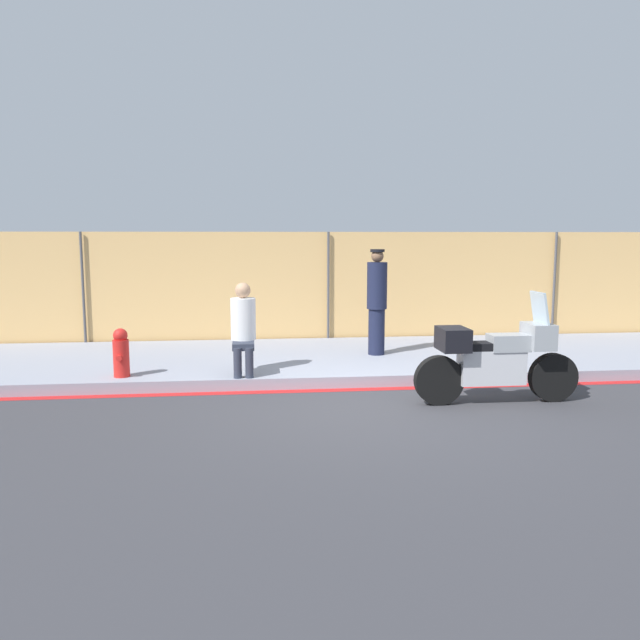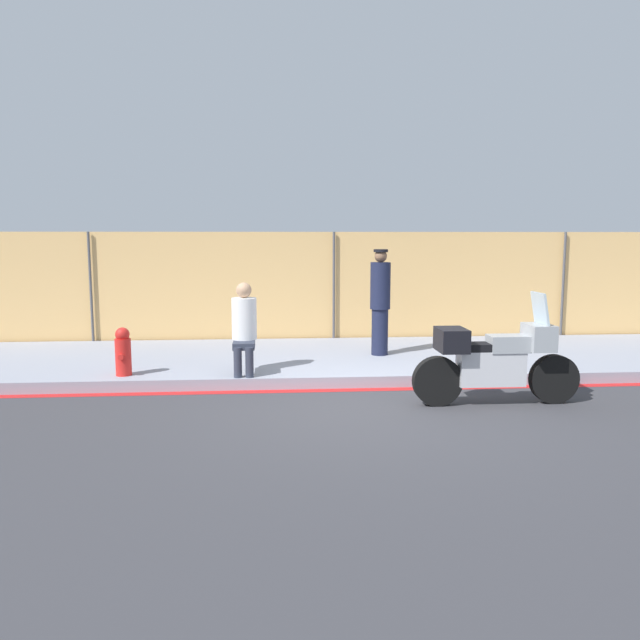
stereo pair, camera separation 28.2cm
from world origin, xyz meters
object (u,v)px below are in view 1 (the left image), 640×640
at_px(motorcycle, 496,359).
at_px(fire_hydrant, 121,353).
at_px(person_seated_on_curb, 243,323).
at_px(officer_standing, 377,301).

relative_size(motorcycle, fire_hydrant, 3.13).
xyz_separation_m(motorcycle, person_seated_on_curb, (-3.34, 1.48, 0.32)).
distance_m(motorcycle, officer_standing, 2.94).
height_order(motorcycle, officer_standing, officer_standing).
xyz_separation_m(motorcycle, fire_hydrant, (-5.11, 1.38, -0.08)).
height_order(officer_standing, person_seated_on_curb, officer_standing).
relative_size(officer_standing, fire_hydrant, 2.55).
bearing_deg(officer_standing, person_seated_on_curb, -151.81).
height_order(person_seated_on_curb, fire_hydrant, person_seated_on_curb).
distance_m(officer_standing, fire_hydrant, 4.29).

